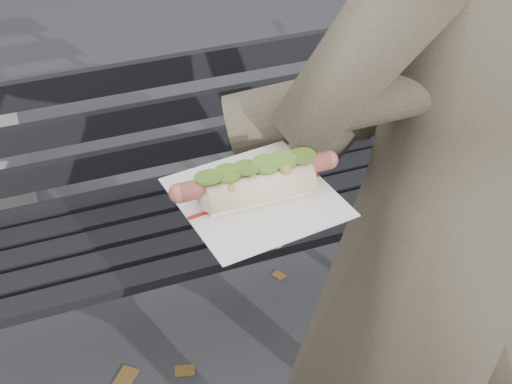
% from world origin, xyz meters
% --- Properties ---
extents(park_bench, '(1.50, 0.44, 0.88)m').
position_xyz_m(park_bench, '(0.07, 0.92, 0.52)').
color(park_bench, black).
rests_on(park_bench, ground).
extents(person, '(0.75, 0.55, 1.88)m').
position_xyz_m(person, '(0.39, 0.14, 0.94)').
color(person, '#413A2B').
rests_on(person, ground).
extents(held_hotdog, '(0.63, 0.32, 0.20)m').
position_xyz_m(held_hotdog, '(0.19, 0.09, 1.23)').
color(held_hotdog, '#413A2B').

